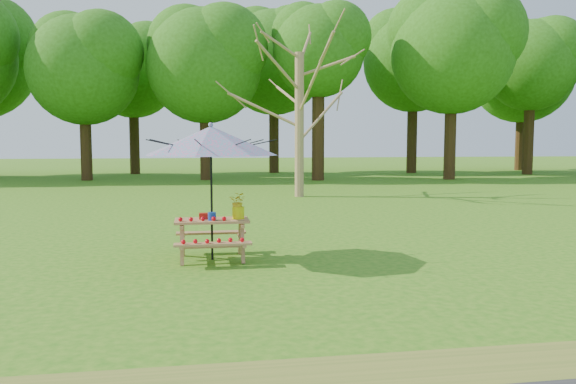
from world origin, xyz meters
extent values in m
plane|color=#296E15|center=(0.00, 0.00, 0.00)|extent=(120.00, 120.00, 0.00)
cylinder|color=#947051|center=(3.00, 12.38, 2.50)|extent=(0.42, 0.42, 5.01)
cube|color=#AB6E4D|center=(-0.33, 2.19, 0.65)|extent=(1.20, 0.62, 0.04)
cube|color=#AB6E4D|center=(-0.33, 1.64, 0.36)|extent=(1.20, 0.22, 0.04)
cube|color=#AB6E4D|center=(-0.33, 2.74, 0.36)|extent=(1.20, 0.22, 0.04)
cylinder|color=black|center=(-0.33, 2.19, 1.12)|extent=(0.04, 0.04, 2.25)
cone|color=#21A7BC|center=(-0.33, 2.19, 1.95)|extent=(2.63, 2.63, 0.47)
sphere|color=#21A7BC|center=(-0.33, 2.19, 2.21)|extent=(0.08, 0.08, 0.08)
cube|color=red|center=(-0.46, 2.24, 0.72)|extent=(0.14, 0.12, 0.10)
cylinder|color=#1434A3|center=(-0.33, 2.07, 0.74)|extent=(0.13, 0.13, 0.13)
cube|color=silver|center=(-0.41, 2.40, 0.71)|extent=(0.13, 0.13, 0.07)
cylinder|color=#D8DE0B|center=(0.10, 2.19, 0.77)|extent=(0.20, 0.20, 0.20)
imported|color=gold|center=(0.10, 2.19, 0.96)|extent=(0.33, 0.31, 0.30)
camera|label=1|loc=(-0.56, -6.98, 1.94)|focal=35.00mm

